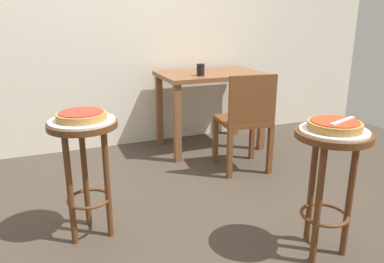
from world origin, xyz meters
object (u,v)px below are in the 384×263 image
Objects in this scene: serving_plate_foreground at (334,131)px; pizza_server_knife at (343,121)px; pizza_foreground at (335,125)px; serving_plate_middle at (82,121)px; stool_middle at (85,153)px; cup_near_edge at (201,70)px; pizza_middle at (82,116)px; dining_table at (210,86)px; stool_foreground at (330,165)px; wooden_chair at (246,119)px.

serving_plate_foreground is 0.07m from pizza_server_knife.
pizza_foreground is at bearing 126.27° from pizza_server_knife.
pizza_foreground reaches higher than serving_plate_middle.
serving_plate_middle is (0.00, 0.00, 0.19)m from stool_middle.
cup_near_edge reaches higher than serving_plate_foreground.
stool_middle is 0.22m from pizza_middle.
stool_middle is 6.60× the size of cup_near_edge.
dining_table is at bearing 84.99° from serving_plate_foreground.
stool_foreground is 1.95× the size of serving_plate_middle.
cup_near_edge is at bearing -137.98° from dining_table.
dining_table is 0.71m from wooden_chair.
pizza_server_knife is at bearing -30.12° from serving_plate_middle.
serving_plate_foreground is at bearing 135.00° from pizza_foreground.
pizza_foreground reaches higher than dining_table.
pizza_server_knife is at bearing -89.03° from cup_near_edge.
pizza_server_knife is at bearing -94.07° from dining_table.
serving_plate_middle is at bearing -138.20° from dining_table.
stool_middle is at bearing -159.19° from wooden_chair.
pizza_middle is 1.49m from wooden_chair.
stool_foreground is 1.00× the size of stool_middle.
stool_middle is at bearing 149.98° from pizza_foreground.
pizza_middle is at bearing 149.98° from serving_plate_foreground.
cup_near_edge is at bearing 41.77° from serving_plate_middle.
pizza_server_knife is at bearing -33.69° from serving_plate_foreground.
stool_foreground is 1.38m from pizza_middle.
stool_middle is 2.60× the size of pizza_middle.
serving_plate_middle is 3.39× the size of cup_near_edge.
pizza_server_knife reaches higher than dining_table.
pizza_server_knife reaches higher than stool_foreground.
pizza_middle is 0.33× the size of wooden_chair.
dining_table is at bearing 42.02° from cup_near_edge.
serving_plate_foreground and serving_plate_middle have the same top height.
pizza_server_knife is (0.03, -0.02, 0.03)m from pizza_foreground.
stool_foreground is 0.25m from pizza_server_knife.
serving_plate_foreground is 0.95× the size of serving_plate_middle.
dining_table is (0.17, 1.89, -0.10)m from serving_plate_foreground.
stool_foreground is 2.63× the size of pizza_foreground.
dining_table is at bearing 65.90° from pizza_server_knife.
pizza_server_knife is (-0.14, -1.91, 0.16)m from dining_table.
serving_plate_middle is at bearing 3.30° from stool_middle.
serving_plate_middle is at bearing 149.98° from pizza_foreground.
stool_foreground is 0.19m from serving_plate_foreground.
dining_table is at bearing 41.80° from pizza_middle.
pizza_server_knife is (1.21, -0.70, 0.06)m from serving_plate_middle.
pizza_foreground reaches higher than serving_plate_foreground.
cup_near_edge is (1.18, 1.06, 0.08)m from serving_plate_middle.
serving_plate_foreground is at bearing -30.02° from serving_plate_middle.
pizza_server_knife is (0.03, -0.02, 0.06)m from serving_plate_foreground.
wooden_chair reaches higher than stool_foreground.
serving_plate_foreground is at bearing -90.00° from cup_near_edge.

